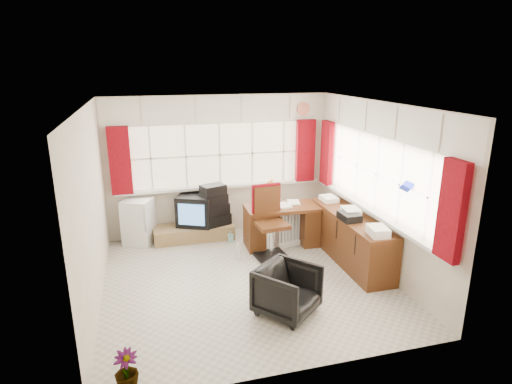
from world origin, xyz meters
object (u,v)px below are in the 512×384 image
at_px(tv_bench, 194,232).
at_px(mini_fridge, 139,221).
at_px(task_chair, 269,219).
at_px(office_chair, 287,290).
at_px(crt_tv, 196,210).
at_px(credenza, 351,238).
at_px(desk_lamp, 272,187).
at_px(desk, 281,224).
at_px(radiator, 288,231).

bearing_deg(tv_bench, mini_fridge, 175.11).
height_order(task_chair, office_chair, task_chair).
bearing_deg(mini_fridge, crt_tv, -0.62).
xyz_separation_m(task_chair, mini_fridge, (-2.03, 1.05, -0.23)).
height_order(credenza, mini_fridge, credenza).
xyz_separation_m(office_chair, crt_tv, (-0.75, 2.75, 0.21)).
distance_m(task_chair, mini_fridge, 2.30).
height_order(desk_lamp, credenza, desk_lamp).
distance_m(desk, desk_lamp, 0.65).
relative_size(office_chair, crt_tv, 0.88).
height_order(desk, radiator, desk).
distance_m(tv_bench, crt_tv, 0.41).
bearing_deg(desk, credenza, -44.82).
distance_m(desk_lamp, crt_tv, 1.45).
bearing_deg(office_chair, credenza, -1.12).
xyz_separation_m(crt_tv, mini_fridge, (-1.00, 0.01, -0.13)).
relative_size(office_chair, mini_fridge, 0.87).
bearing_deg(tv_bench, task_chair, -41.66).
bearing_deg(crt_tv, desk, -28.51).
bearing_deg(desk, tv_bench, 154.90).
bearing_deg(office_chair, task_chair, 41.24).
xyz_separation_m(office_chair, tv_bench, (-0.82, 2.68, -0.19)).
distance_m(desk, task_chair, 0.50).
xyz_separation_m(task_chair, radiator, (0.42, 0.27, -0.36)).
relative_size(desk, crt_tv, 1.59).
distance_m(desk, tv_bench, 1.59).
xyz_separation_m(desk, task_chair, (-0.32, -0.31, 0.23)).
relative_size(desk, office_chair, 1.80).
distance_m(desk_lamp, task_chair, 0.60).
height_order(office_chair, mini_fridge, mini_fridge).
distance_m(radiator, credenza, 1.12).
bearing_deg(desk_lamp, radiator, -30.78).
bearing_deg(desk_lamp, crt_tv, 152.42).
height_order(office_chair, credenza, credenza).
relative_size(desk_lamp, mini_fridge, 0.58).
bearing_deg(desk, office_chair, -106.44).
height_order(office_chair, crt_tv, crt_tv).
relative_size(desk, tv_bench, 0.89).
xyz_separation_m(desk, office_chair, (-0.60, -2.02, -0.08)).
xyz_separation_m(credenza, mini_fridge, (-3.21, 1.60, 0.01)).
distance_m(radiator, mini_fridge, 2.58).
height_order(radiator, credenza, credenza).
bearing_deg(office_chair, crt_tv, 65.62).
bearing_deg(task_chair, mini_fridge, 152.53).
height_order(desk, tv_bench, desk).
distance_m(crt_tv, mini_fridge, 1.01).
bearing_deg(desk_lamp, task_chair, -113.41).
distance_m(desk_lamp, mini_fridge, 2.38).
height_order(credenza, tv_bench, credenza).
distance_m(desk, crt_tv, 1.54).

